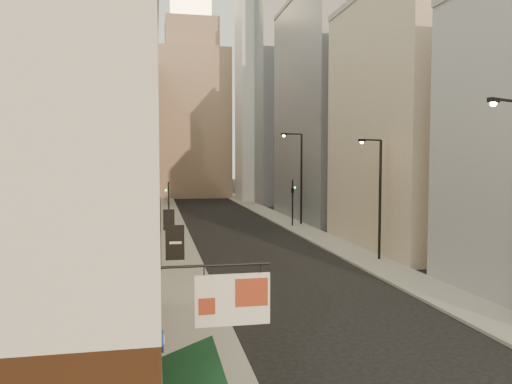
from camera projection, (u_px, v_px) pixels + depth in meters
name	position (u px, v px, depth m)	size (l,w,h in m)	color
sidewalk_left	(169.00, 217.00, 61.64)	(3.00, 140.00, 0.15)	#99998C
sidewalk_right	(272.00, 215.00, 64.20)	(3.00, 140.00, 0.15)	#99998C
near_building_left	(59.00, 195.00, 15.37)	(8.30, 23.04, 12.30)	#532F19
left_bldg_beige	(92.00, 146.00, 31.68)	(8.00, 12.00, 16.00)	gray
left_bldg_grey	(113.00, 130.00, 47.21)	(8.00, 16.00, 20.00)	gray
left_bldg_tan	(125.00, 149.00, 64.92)	(8.00, 18.00, 17.00)	#A18169
left_bldg_wingrid	(132.00, 131.00, 84.26)	(8.00, 20.00, 24.00)	gray
right_bldg_beige	(409.00, 124.00, 40.19)	(8.00, 16.00, 20.00)	gray
right_bldg_wingrid	(326.00, 111.00, 59.57)	(8.00, 20.00, 26.00)	gray
highrise	(306.00, 54.00, 87.34)	(21.00, 23.00, 51.20)	gray
clock_tower	(192.00, 107.00, 97.81)	(14.00, 14.00, 44.90)	#A18169
white_tower	(261.00, 94.00, 86.21)	(8.00, 8.00, 41.50)	silver
streetlamp_mid	(378.00, 192.00, 34.67)	(2.10, 1.03, 8.53)	black
streetlamp_far	(299.00, 173.00, 53.83)	(2.56, 0.88, 9.97)	black
traffic_light_left	(169.00, 198.00, 48.26)	(0.53, 0.40, 5.00)	black
traffic_light_right	(293.00, 192.00, 52.86)	(0.68, 0.68, 5.00)	black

